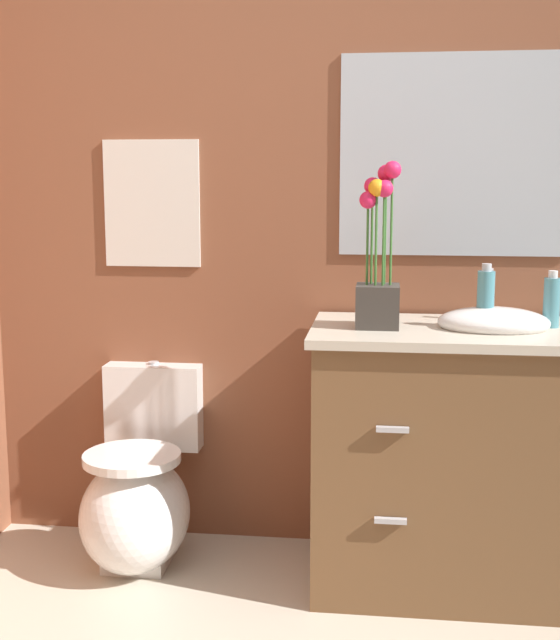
{
  "coord_description": "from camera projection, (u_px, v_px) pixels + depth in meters",
  "views": [
    {
      "loc": [
        0.12,
        -1.53,
        1.38
      ],
      "look_at": [
        -0.23,
        1.24,
        0.91
      ],
      "focal_mm": 48.33,
      "sensor_mm": 36.0,
      "label": 1
    }
  ],
  "objects": [
    {
      "name": "wall_back",
      "position": [
        412.0,
        212.0,
        3.08
      ],
      "size": [
        4.24,
        0.05,
        2.5
      ],
      "primitive_type": "cube",
      "color": "brown",
      "rests_on": "ground_plane"
    },
    {
      "name": "soap_bottle",
      "position": [
        552.0,
        301.0,
        2.81
      ],
      "size": [
        0.05,
        0.05,
        0.19
      ],
      "color": "teal",
      "rests_on": "vanity_cabinet"
    },
    {
      "name": "flower_vase",
      "position": [
        378.0,
        272.0,
        2.79
      ],
      "size": [
        0.14,
        0.14,
        0.54
      ],
      "color": "#38332D",
      "rests_on": "vanity_cabinet"
    },
    {
      "name": "toilet",
      "position": [
        139.0,
        498.0,
        3.07
      ],
      "size": [
        0.38,
        0.59,
        0.69
      ],
      "color": "white",
      "rests_on": "ground_plane"
    },
    {
      "name": "vanity_cabinet",
      "position": [
        452.0,
        455.0,
        2.88
      ],
      "size": [
        0.94,
        0.56,
        1.07
      ],
      "color": "brown",
      "rests_on": "ground_plane"
    },
    {
      "name": "wall_poster",
      "position": [
        152.0,
        204.0,
        3.17
      ],
      "size": [
        0.36,
        0.01,
        0.46
      ],
      "primitive_type": "cube",
      "color": "silver"
    },
    {
      "name": "lotion_bottle",
      "position": [
        486.0,
        299.0,
        2.79
      ],
      "size": [
        0.06,
        0.06,
        0.21
      ],
      "color": "teal",
      "rests_on": "vanity_cabinet"
    },
    {
      "name": "wall_mirror",
      "position": [
        455.0,
        155.0,
        3.0
      ],
      "size": [
        0.8,
        0.01,
        0.7
      ],
      "primitive_type": "cube",
      "color": "#B2BCC6"
    }
  ]
}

